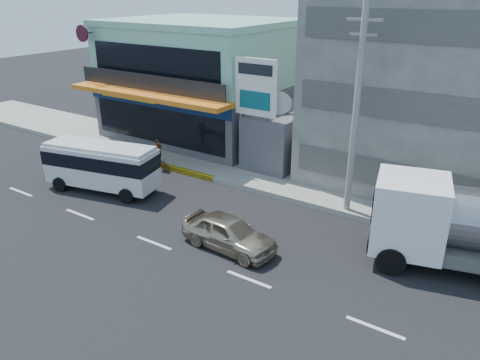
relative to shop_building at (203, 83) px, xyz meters
name	(u,v)px	position (x,y,z in m)	size (l,w,h in m)	color
ground	(154,243)	(8.00, -13.95, -4.00)	(120.00, 120.00, 0.00)	black
sidewalk	(343,193)	(13.00, -4.45, -3.85)	(70.00, 5.00, 0.30)	gray
shop_building	(203,83)	(0.00, 0.00, 0.00)	(12.40, 11.70, 8.00)	#403F44
gap_structure	(286,138)	(8.00, -1.95, -2.25)	(3.00, 6.00, 3.50)	#403F44
satellite_dish	(279,112)	(8.00, -2.95, -0.42)	(1.50, 1.50, 0.15)	slate
billboard	(256,94)	(7.50, -4.75, 0.93)	(2.60, 0.18, 6.90)	gray
utility_pole_near	(356,113)	(14.00, -6.55, 1.15)	(1.60, 0.30, 10.00)	#999993
minibus	(101,163)	(1.63, -11.19, -2.42)	(6.61, 3.37, 2.65)	silver
sedan	(229,233)	(11.00, -12.45, -3.25)	(1.76, 4.36, 1.49)	tan
motorcycle_rider	(159,160)	(2.07, -7.15, -3.36)	(1.53, 0.57, 1.94)	#54170C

